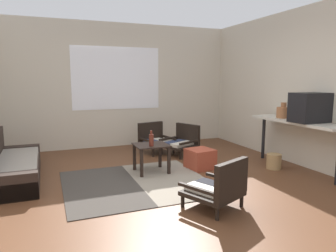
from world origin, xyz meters
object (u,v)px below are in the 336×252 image
(clay_vase, at_px, (283,112))
(wicker_basket, at_px, (274,161))
(console_shelf, at_px, (297,125))
(armchair_corner, at_px, (182,141))
(crt_television, at_px, (310,108))
(coffee_table, at_px, (151,151))
(glass_bottle, at_px, (151,140))
(ottoman_orange, at_px, (200,159))
(armchair_by_window, at_px, (155,139))
(armchair_striped_foreground, at_px, (218,187))
(couch, at_px, (9,166))

(clay_vase, bearing_deg, wicker_basket, -150.36)
(console_shelf, distance_m, wicker_basket, 0.71)
(armchair_corner, height_order, crt_television, crt_television)
(clay_vase, distance_m, wicker_basket, 0.87)
(console_shelf, relative_size, clay_vase, 6.58)
(coffee_table, bearing_deg, clay_vase, -9.87)
(glass_bottle, relative_size, wicker_basket, 0.97)
(ottoman_orange, bearing_deg, coffee_table, 174.24)
(armchair_by_window, distance_m, armchair_striped_foreground, 2.97)
(crt_television, distance_m, clay_vase, 0.59)
(couch, distance_m, clay_vase, 4.48)
(armchair_by_window, relative_size, glass_bottle, 2.83)
(armchair_striped_foreground, xyz_separation_m, ottoman_orange, (0.57, 1.56, -0.10))
(armchair_by_window, bearing_deg, armchair_striped_foreground, -94.81)
(coffee_table, relative_size, ottoman_orange, 1.29)
(ottoman_orange, relative_size, glass_bottle, 1.68)
(coffee_table, bearing_deg, glass_bottle, -106.81)
(armchair_by_window, height_order, ottoman_orange, armchair_by_window)
(coffee_table, distance_m, console_shelf, 2.42)
(coffee_table, relative_size, console_shelf, 0.30)
(glass_bottle, bearing_deg, crt_television, -20.49)
(couch, bearing_deg, armchair_striped_foreground, -40.59)
(armchair_by_window, bearing_deg, couch, -160.10)
(armchair_corner, relative_size, wicker_basket, 3.07)
(coffee_table, height_order, glass_bottle, glass_bottle)
(armchair_striped_foreground, relative_size, clay_vase, 2.86)
(glass_bottle, bearing_deg, armchair_corner, 46.43)
(couch, bearing_deg, clay_vase, -9.96)
(coffee_table, xyz_separation_m, armchair_striped_foreground, (0.27, -1.65, -0.09))
(coffee_table, xyz_separation_m, crt_television, (2.27, -0.97, 0.71))
(coffee_table, distance_m, armchair_striped_foreground, 1.67)
(clay_vase, relative_size, wicker_basket, 1.06)
(armchair_striped_foreground, height_order, clay_vase, clay_vase)
(couch, height_order, clay_vase, clay_vase)
(coffee_table, height_order, console_shelf, console_shelf)
(console_shelf, distance_m, clay_vase, 0.37)
(couch, relative_size, armchair_striped_foreground, 2.49)
(coffee_table, height_order, crt_television, crt_television)
(armchair_corner, distance_m, console_shelf, 2.17)
(console_shelf, distance_m, glass_bottle, 2.39)
(ottoman_orange, height_order, console_shelf, console_shelf)
(console_shelf, relative_size, wicker_basket, 6.97)
(crt_television, bearing_deg, ottoman_orange, 148.34)
(armchair_corner, distance_m, glass_bottle, 1.46)
(console_shelf, height_order, wicker_basket, console_shelf)
(armchair_striped_foreground, height_order, console_shelf, console_shelf)
(clay_vase, bearing_deg, armchair_striped_foreground, -148.05)
(couch, relative_size, coffee_table, 3.59)
(armchair_by_window, relative_size, ottoman_orange, 1.69)
(ottoman_orange, distance_m, clay_vase, 1.66)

